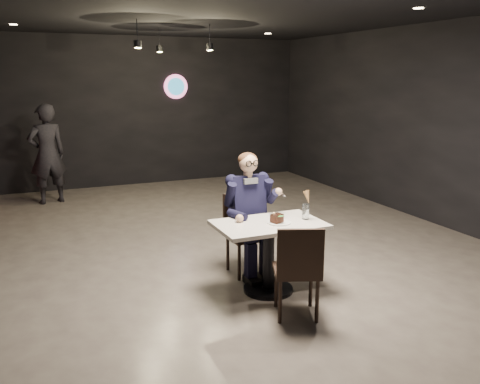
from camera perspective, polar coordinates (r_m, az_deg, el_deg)
name	(u,v)px	position (r m, az deg, el deg)	size (l,w,h in m)	color
floor	(216,248)	(6.74, -2.69, -6.33)	(9.00, 9.00, 0.00)	slate
wall_sign	(176,87)	(10.86, -7.23, 11.66)	(0.50, 0.06, 0.50)	pink
pendant_lights	(169,32)	(8.29, -8.00, 17.37)	(1.40, 1.20, 0.36)	black
main_table	(269,257)	(5.34, 3.22, -7.32)	(1.10, 0.70, 0.75)	silver
chair_far	(247,235)	(5.78, 0.81, -4.81)	(0.42, 0.46, 0.92)	black
chair_near	(297,269)	(4.82, 6.37, -8.57)	(0.42, 0.46, 0.92)	black
seated_man	(247,213)	(5.71, 0.82, -2.32)	(0.60, 0.80, 1.44)	black
dessert_plate	(279,223)	(5.21, 4.40, -3.44)	(0.25, 0.25, 0.01)	white
cake_slice	(277,219)	(5.18, 4.16, -3.01)	(0.11, 0.09, 0.08)	black
mint_leaf	(281,216)	(5.13, 4.60, -2.71)	(0.07, 0.04, 0.01)	#287C30
sundae_glass	(306,212)	(5.36, 7.37, -2.20)	(0.07, 0.07, 0.16)	silver
wafer_cone	(307,197)	(5.28, 7.59, -0.56)	(0.07, 0.07, 0.14)	#B47E4A
passerby	(47,154)	(9.56, -20.83, 4.00)	(0.64, 0.42, 1.76)	black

